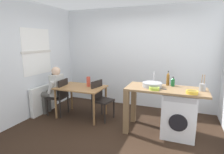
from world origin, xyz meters
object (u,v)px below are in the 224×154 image
Objects in this scene: seated_person at (54,88)px; utensil_crock at (202,87)px; chair_person_seat at (60,95)px; colander at (192,92)px; bottle_tall_green at (168,79)px; mixing_bowl at (154,88)px; vase at (88,82)px; washing_machine at (179,114)px; chair_opposite at (101,98)px; bottle_squat_brown at (173,82)px; dining_table at (81,91)px.

utensil_crock is at bearing -92.88° from seated_person.
colander is at bearing -98.24° from chair_person_seat.
utensil_crock is (0.62, -0.21, -0.06)m from bottle_tall_green.
mixing_bowl is at bearing 178.22° from colander.
colander is 0.85× the size of vase.
bottle_tall_green is (-0.25, 0.26, 0.62)m from washing_machine.
chair_opposite is 1.66m from bottle_squat_brown.
dining_table is at bearing -69.14° from chair_opposite.
chair_person_seat is at bearing 175.36° from colander.
colander reaches higher than chair_opposite.
washing_machine is (2.76, -0.02, -0.08)m from chair_person_seat.
seated_person is 4.05× the size of bottle_tall_green.
washing_machine is 4.52× the size of mixing_bowl.
vase is (-1.60, 0.41, -0.09)m from mixing_bowl.
bottle_tall_green reaches higher than mixing_bowl.
washing_machine is 0.59m from colander.
seated_person is 6.00× the size of colander.
vase reaches higher than chair_opposite.
utensil_crock is at bearing 8.10° from washing_machine.
bottle_tall_green is at bearing 132.47° from colander.
bottle_squat_brown is 0.95× the size of colander.
seated_person is 3.12m from colander.
chair_opposite is 1.74m from washing_machine.
vase is (0.70, 0.20, 0.35)m from chair_person_seat.
seated_person is at bearing -166.51° from vase.
dining_table is 1.22× the size of chair_opposite.
chair_opposite is 3.04× the size of bottle_tall_green.
chair_person_seat is 1.05× the size of washing_machine.
colander is at bearing -7.94° from dining_table.
bottle_squat_brown reaches higher than mixing_bowl.
dining_table is 5.78× the size of mixing_bowl.
mixing_bowl is 0.64m from colander.
utensil_crock is 1.28× the size of vase.
chair_opposite is at bearing -85.32° from seated_person.
bottle_tall_green is at bearing -88.05° from chair_person_seat.
bottle_squat_brown is at bearing 162.28° from utensil_crock.
colander is at bearing -1.78° from mixing_bowl.
dining_table is at bearing -146.31° from vase.
utensil_crock is 2.44m from vase.
bottle_squat_brown is at bearing -24.39° from bottle_tall_green.
colander is (2.94, -0.24, 0.44)m from chair_person_seat.
bottle_squat_brown is (2.76, 0.21, 0.33)m from seated_person.
chair_opposite is at bearing -176.87° from bottle_tall_green.
chair_person_seat is at bearing 174.56° from mixing_bowl.
chair_opposite is at bearing 173.96° from washing_machine.
utensil_crock reaches higher than dining_table.
seated_person reaches higher than vase.
chair_opposite is 2.01m from colander.
mixing_bowl is 1.66m from vase.
chair_person_seat is at bearing -179.43° from utensil_crock.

